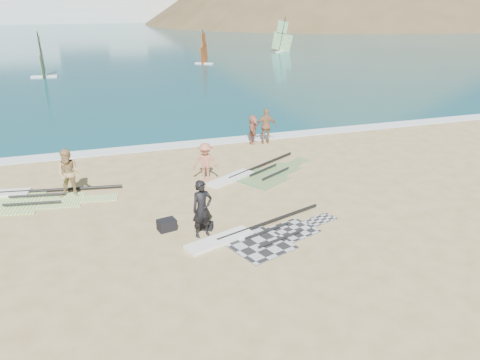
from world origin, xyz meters
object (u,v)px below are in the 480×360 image
object	(u,v)px
rig_orange	(256,174)
gear_bag_far	(207,226)
beachgoer_mid	(205,162)
rig_grey	(255,236)
gear_bag_near	(167,225)
person_wetsuit	(202,209)
rig_green	(25,198)
beachgoer_right	(253,129)
beachgoer_left	(69,174)
beachgoer_back	(266,126)

from	to	relation	value
rig_orange	gear_bag_far	bearing A→B (deg)	-158.96
beachgoer_mid	rig_grey	bearing A→B (deg)	-69.69
gear_bag_near	beachgoer_mid	size ratio (longest dim) A/B	0.35
person_wetsuit	rig_green	bearing A→B (deg)	127.13
rig_grey	gear_bag_far	xyz separation A→B (m)	(-1.39, 1.11, 0.08)
rig_orange	person_wetsuit	xyz separation A→B (m)	(-3.65, -4.80, 0.93)
gear_bag_near	person_wetsuit	bearing A→B (deg)	-35.97
rig_orange	rig_green	bearing A→B (deg)	146.31
rig_grey	beachgoer_mid	size ratio (longest dim) A/B	3.32
beachgoer_right	gear_bag_near	bearing A→B (deg)	173.91
rig_grey	beachgoer_left	world-z (taller)	beachgoer_left
rig_grey	rig_green	size ratio (longest dim) A/B	0.90
rig_orange	gear_bag_near	size ratio (longest dim) A/B	9.39
rig_grey	person_wetsuit	bearing A→B (deg)	137.47
gear_bag_far	beachgoer_mid	distance (m)	4.62
gear_bag_far	beachgoer_right	bearing A→B (deg)	61.34
rig_grey	beachgoer_right	size ratio (longest dim) A/B	3.64
rig_green	beachgoer_mid	size ratio (longest dim) A/B	3.67
beachgoer_left	gear_bag_far	bearing A→B (deg)	-32.05
rig_grey	beachgoer_back	distance (m)	10.92
beachgoer_left	beachgoer_right	distance (m)	10.54
beachgoer_back	rig_grey	bearing A→B (deg)	79.19
beachgoer_mid	beachgoer_left	bearing A→B (deg)	-162.23
beachgoer_left	beachgoer_right	xyz separation A→B (m)	(9.41, 4.75, -0.21)
gear_bag_near	person_wetsuit	size ratio (longest dim) A/B	0.31
person_wetsuit	beachgoer_right	distance (m)	10.88
gear_bag_far	beachgoer_left	size ratio (longest dim) A/B	0.22
rig_grey	beachgoer_left	xyz separation A→B (m)	(-5.80, 5.51, 0.96)
gear_bag_far	person_wetsuit	size ratio (longest dim) A/B	0.22
beachgoer_left	beachgoer_back	world-z (taller)	beachgoer_left
gear_bag_far	person_wetsuit	bearing A→B (deg)	-119.92
rig_green	gear_bag_near	size ratio (longest dim) A/B	10.53
person_wetsuit	beachgoer_left	bearing A→B (deg)	119.41
rig_green	beachgoer_right	distance (m)	12.03
rig_grey	beachgoer_mid	bearing A→B (deg)	73.89
gear_bag_far	person_wetsuit	xyz separation A→B (m)	(-0.23, -0.40, 0.85)
beachgoer_mid	beachgoer_right	distance (m)	6.11
rig_orange	beachgoer_left	world-z (taller)	beachgoer_left
gear_bag_far	rig_orange	bearing A→B (deg)	52.12
rig_green	gear_bag_far	world-z (taller)	gear_bag_far
gear_bag_far	beachgoer_left	distance (m)	6.30
person_wetsuit	beachgoer_back	xyz separation A→B (m)	(5.91, 9.28, -0.01)
rig_green	beachgoer_left	world-z (taller)	beachgoer_left
beachgoer_left	beachgoer_mid	world-z (taller)	beachgoer_left
rig_orange	beachgoer_right	distance (m)	5.06
rig_green	beachgoer_left	bearing A→B (deg)	-4.30
gear_bag_near	gear_bag_far	distance (m)	1.36
rig_orange	person_wetsuit	size ratio (longest dim) A/B	2.88
gear_bag_near	person_wetsuit	distance (m)	1.55
gear_bag_near	beachgoer_back	bearing A→B (deg)	50.59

